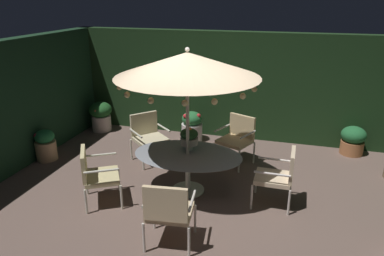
{
  "coord_description": "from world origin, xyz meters",
  "views": [
    {
      "loc": [
        1.41,
        -5.19,
        3.24
      ],
      "look_at": [
        -0.23,
        0.47,
        1.08
      ],
      "focal_mm": 34.24,
      "sensor_mm": 36.0,
      "label": 1
    }
  ],
  "objects_px": {
    "centerpiece_planter": "(189,137)",
    "patio_chair_south": "(148,134)",
    "patio_chair_northeast": "(168,209)",
    "patio_chair_east": "(280,174)",
    "patio_umbrella": "(187,65)",
    "potted_plant_left_near": "(46,145)",
    "patio_dining_table": "(188,160)",
    "potted_plant_right_far": "(101,115)",
    "potted_plant_back_left": "(192,126)",
    "patio_chair_north": "(95,172)",
    "potted_plant_back_center": "(353,140)",
    "patio_chair_southeast": "(237,136)"
  },
  "relations": [
    {
      "from": "potted_plant_right_far",
      "to": "centerpiece_planter",
      "type": "bearing_deg",
      "value": -35.8
    },
    {
      "from": "patio_chair_east",
      "to": "patio_chair_south",
      "type": "bearing_deg",
      "value": 159.05
    },
    {
      "from": "patio_chair_east",
      "to": "patio_chair_south",
      "type": "relative_size",
      "value": 0.99
    },
    {
      "from": "centerpiece_planter",
      "to": "potted_plant_back_left",
      "type": "xyz_separation_m",
      "value": [
        -0.56,
        2.09,
        -0.58
      ]
    },
    {
      "from": "potted_plant_back_center",
      "to": "potted_plant_back_left",
      "type": "relative_size",
      "value": 0.88
    },
    {
      "from": "patio_dining_table",
      "to": "potted_plant_right_far",
      "type": "relative_size",
      "value": 2.53
    },
    {
      "from": "patio_chair_northeast",
      "to": "potted_plant_left_near",
      "type": "height_order",
      "value": "patio_chair_northeast"
    },
    {
      "from": "patio_chair_southeast",
      "to": "potted_plant_back_center",
      "type": "xyz_separation_m",
      "value": [
        2.31,
        1.1,
        -0.25
      ]
    },
    {
      "from": "centerpiece_planter",
      "to": "potted_plant_left_near",
      "type": "distance_m",
      "value": 3.22
    },
    {
      "from": "patio_chair_northeast",
      "to": "centerpiece_planter",
      "type": "bearing_deg",
      "value": 97.44
    },
    {
      "from": "patio_chair_north",
      "to": "potted_plant_right_far",
      "type": "xyz_separation_m",
      "value": [
        -1.64,
        3.07,
        -0.15
      ]
    },
    {
      "from": "potted_plant_back_center",
      "to": "potted_plant_left_near",
      "type": "bearing_deg",
      "value": -161.23
    },
    {
      "from": "patio_chair_southeast",
      "to": "potted_plant_back_left",
      "type": "xyz_separation_m",
      "value": [
        -1.2,
        0.88,
        -0.22
      ]
    },
    {
      "from": "patio_chair_southeast",
      "to": "patio_umbrella",
      "type": "bearing_deg",
      "value": -113.84
    },
    {
      "from": "patio_dining_table",
      "to": "potted_plant_back_center",
      "type": "relative_size",
      "value": 3.03
    },
    {
      "from": "patio_umbrella",
      "to": "patio_chair_northeast",
      "type": "distance_m",
      "value": 2.23
    },
    {
      "from": "patio_umbrella",
      "to": "patio_chair_east",
      "type": "relative_size",
      "value": 2.57
    },
    {
      "from": "patio_chair_northeast",
      "to": "patio_chair_southeast",
      "type": "height_order",
      "value": "patio_chair_northeast"
    },
    {
      "from": "patio_dining_table",
      "to": "potted_plant_back_left",
      "type": "bearing_deg",
      "value": 104.44
    },
    {
      "from": "patio_dining_table",
      "to": "patio_chair_south",
      "type": "xyz_separation_m",
      "value": [
        -1.15,
        1.01,
        -0.02
      ]
    },
    {
      "from": "patio_chair_north",
      "to": "patio_chair_east",
      "type": "distance_m",
      "value": 2.95
    },
    {
      "from": "patio_chair_northeast",
      "to": "patio_chair_southeast",
      "type": "xyz_separation_m",
      "value": [
        0.43,
        2.92,
        -0.01
      ]
    },
    {
      "from": "patio_chair_north",
      "to": "potted_plant_right_far",
      "type": "relative_size",
      "value": 1.28
    },
    {
      "from": "patio_umbrella",
      "to": "potted_plant_left_near",
      "type": "height_order",
      "value": "patio_umbrella"
    },
    {
      "from": "patio_chair_east",
      "to": "potted_plant_right_far",
      "type": "bearing_deg",
      "value": 152.72
    },
    {
      "from": "centerpiece_planter",
      "to": "patio_chair_south",
      "type": "xyz_separation_m",
      "value": [
        -1.12,
        0.82,
        -0.36
      ]
    },
    {
      "from": "patio_chair_southeast",
      "to": "centerpiece_planter",
      "type": "bearing_deg",
      "value": -118.2
    },
    {
      "from": "patio_chair_north",
      "to": "patio_dining_table",
      "type": "bearing_deg",
      "value": 30.53
    },
    {
      "from": "potted_plant_back_left",
      "to": "patio_dining_table",
      "type": "bearing_deg",
      "value": -75.56
    },
    {
      "from": "patio_dining_table",
      "to": "patio_chair_northeast",
      "type": "distance_m",
      "value": 1.53
    },
    {
      "from": "patio_chair_northeast",
      "to": "patio_chair_east",
      "type": "xyz_separation_m",
      "value": [
        1.34,
        1.5,
        -0.03
      ]
    },
    {
      "from": "patio_umbrella",
      "to": "potted_plant_back_left",
      "type": "bearing_deg",
      "value": 104.44
    },
    {
      "from": "potted_plant_back_left",
      "to": "patio_chair_northeast",
      "type": "bearing_deg",
      "value": -78.42
    },
    {
      "from": "patio_umbrella",
      "to": "patio_chair_south",
      "type": "bearing_deg",
      "value": 138.71
    },
    {
      "from": "patio_chair_east",
      "to": "potted_plant_back_left",
      "type": "xyz_separation_m",
      "value": [
        -2.12,
        2.3,
        -0.21
      ]
    },
    {
      "from": "patio_umbrella",
      "to": "potted_plant_left_near",
      "type": "bearing_deg",
      "value": 172.46
    },
    {
      "from": "patio_umbrella",
      "to": "patio_chair_northeast",
      "type": "bearing_deg",
      "value": -82.81
    },
    {
      "from": "patio_chair_northeast",
      "to": "patio_chair_south",
      "type": "distance_m",
      "value": 2.86
    },
    {
      "from": "potted_plant_left_near",
      "to": "potted_plant_back_center",
      "type": "bearing_deg",
      "value": 18.77
    },
    {
      "from": "patio_chair_southeast",
      "to": "potted_plant_back_left",
      "type": "bearing_deg",
      "value": 143.78
    },
    {
      "from": "patio_chair_northeast",
      "to": "patio_chair_southeast",
      "type": "distance_m",
      "value": 2.95
    },
    {
      "from": "patio_dining_table",
      "to": "potted_plant_back_center",
      "type": "bearing_deg",
      "value": 40.47
    },
    {
      "from": "patio_chair_south",
      "to": "patio_dining_table",
      "type": "bearing_deg",
      "value": -41.29
    },
    {
      "from": "potted_plant_left_near",
      "to": "potted_plant_back_left",
      "type": "relative_size",
      "value": 0.93
    },
    {
      "from": "potted_plant_back_left",
      "to": "centerpiece_planter",
      "type": "bearing_deg",
      "value": -75.12
    },
    {
      "from": "patio_chair_northeast",
      "to": "patio_chair_south",
      "type": "bearing_deg",
      "value": 117.95
    },
    {
      "from": "patio_chair_north",
      "to": "patio_chair_southeast",
      "type": "xyz_separation_m",
      "value": [
        1.93,
        2.17,
        0.02
      ]
    },
    {
      "from": "patio_dining_table",
      "to": "patio_chair_southeast",
      "type": "distance_m",
      "value": 1.53
    },
    {
      "from": "patio_umbrella",
      "to": "patio_chair_east",
      "type": "distance_m",
      "value": 2.25
    },
    {
      "from": "patio_chair_northeast",
      "to": "patio_chair_southeast",
      "type": "relative_size",
      "value": 1.03
    }
  ]
}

